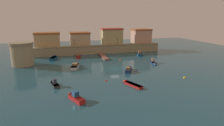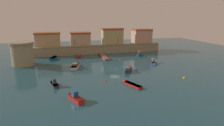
% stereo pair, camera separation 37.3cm
% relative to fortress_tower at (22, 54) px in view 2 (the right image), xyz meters
% --- Properties ---
extents(ground_plane, '(138.56, 138.56, 0.00)m').
position_rel_fortress_tower_xyz_m(ground_plane, '(26.92, -11.69, -3.72)').
color(ground_plane, '#1E4756').
extents(quay_wall, '(53.66, 2.79, 3.50)m').
position_rel_fortress_tower_xyz_m(quay_wall, '(26.92, 12.64, -1.96)').
color(quay_wall, '#9E8966').
rests_on(quay_wall, ground).
extents(old_town_backdrop, '(50.07, 6.17, 6.88)m').
position_rel_fortress_tower_xyz_m(old_town_backdrop, '(27.33, 16.60, 2.60)').
color(old_town_backdrop, tan).
rests_on(old_town_backdrop, ground).
extents(fortress_tower, '(7.16, 7.16, 7.33)m').
position_rel_fortress_tower_xyz_m(fortress_tower, '(0.00, 0.00, 0.00)').
color(fortress_tower, '#9E8966').
rests_on(fortress_tower, ground).
extents(pier_dock, '(1.83, 12.25, 0.70)m').
position_rel_fortress_tower_xyz_m(pier_dock, '(27.27, 5.27, -3.45)').
color(pier_dock, brown).
rests_on(pier_dock, ground).
extents(quay_lamp_0, '(0.32, 0.32, 3.23)m').
position_rel_fortress_tower_xyz_m(quay_lamp_0, '(17.17, 12.64, 1.94)').
color(quay_lamp_0, black).
rests_on(quay_lamp_0, quay_wall).
extents(quay_lamp_1, '(0.32, 0.32, 3.21)m').
position_rel_fortress_tower_xyz_m(quay_lamp_1, '(35.29, 12.64, 1.94)').
color(quay_lamp_1, black).
rests_on(quay_lamp_1, quay_wall).
extents(moored_boat_0, '(2.31, 5.36, 2.09)m').
position_rel_fortress_tower_xyz_m(moored_boat_0, '(18.14, 7.31, -3.22)').
color(moored_boat_0, red).
rests_on(moored_boat_0, ground).
extents(moored_boat_1, '(3.49, 6.59, 2.29)m').
position_rel_fortress_tower_xyz_m(moored_boat_1, '(42.56, 6.19, -3.27)').
color(moored_boat_1, '#195689').
rests_on(moored_boat_1, ground).
extents(moored_boat_2, '(3.27, 5.47, 1.96)m').
position_rel_fortress_tower_xyz_m(moored_boat_2, '(13.57, -30.55, -3.16)').
color(moored_boat_2, red).
rests_on(moored_boat_2, ground).
extents(moored_boat_3, '(3.92, 5.66, 1.66)m').
position_rel_fortress_tower_xyz_m(moored_boat_3, '(30.03, -15.16, -3.22)').
color(moored_boat_3, navy).
rests_on(moored_boat_3, ground).
extents(moored_boat_4, '(2.30, 4.55, 1.96)m').
position_rel_fortress_tower_xyz_m(moored_boat_4, '(9.74, -21.46, -3.28)').
color(moored_boat_4, '#333338').
rests_on(moored_boat_4, ground).
extents(moored_boat_5, '(3.44, 6.14, 1.17)m').
position_rel_fortress_tower_xyz_m(moored_boat_5, '(26.37, -25.92, -3.43)').
color(moored_boat_5, red).
rests_on(moored_boat_5, ground).
extents(moored_boat_6, '(3.02, 6.03, 1.45)m').
position_rel_fortress_tower_xyz_m(moored_boat_6, '(9.30, 6.80, -3.28)').
color(moored_boat_6, '#195689').
rests_on(moored_boat_6, ground).
extents(moored_boat_7, '(2.59, 5.97, 1.86)m').
position_rel_fortress_tower_xyz_m(moored_boat_7, '(40.88, -9.44, -3.33)').
color(moored_boat_7, navy).
rests_on(moored_boat_7, ground).
extents(moored_boat_8, '(3.46, 7.00, 1.88)m').
position_rel_fortress_tower_xyz_m(moored_boat_8, '(15.82, -6.89, -3.22)').
color(moored_boat_8, white).
rests_on(moored_boat_8, ground).
extents(mooring_buoy_0, '(0.66, 0.66, 0.66)m').
position_rel_fortress_tower_xyz_m(mooring_buoy_0, '(41.32, -24.95, -3.72)').
color(mooring_buoy_0, yellow).
rests_on(mooring_buoy_0, ground).
extents(mooring_buoy_1, '(0.61, 0.61, 0.61)m').
position_rel_fortress_tower_xyz_m(mooring_buoy_1, '(32.06, -1.08, -3.72)').
color(mooring_buoy_1, '#EA4C19').
rests_on(mooring_buoy_1, ground).
extents(mooring_buoy_2, '(0.47, 0.47, 0.47)m').
position_rel_fortress_tower_xyz_m(mooring_buoy_2, '(21.67, -21.91, -3.72)').
color(mooring_buoy_2, red).
rests_on(mooring_buoy_2, ground).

